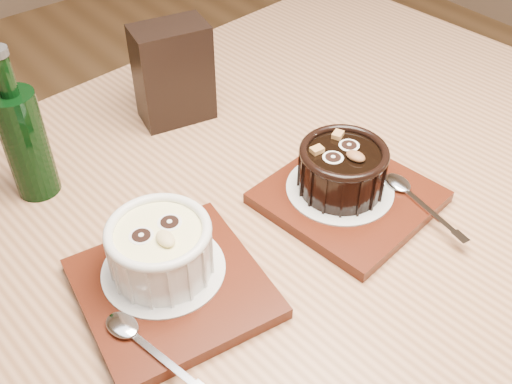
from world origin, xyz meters
The scene contains 11 objects.
table centered at (-0.17, 0.14, 0.66)m, with size 1.25×0.88×0.75m.
tray_left centered at (-0.31, 0.10, 0.76)m, with size 0.18×0.18×0.01m, color #511B0D.
doily_left centered at (-0.30, 0.12, 0.77)m, with size 0.13×0.13×0.00m, color silver.
ramekin_white centered at (-0.30, 0.12, 0.80)m, with size 0.11×0.11×0.06m.
spoon_left centered at (-0.37, 0.05, 0.77)m, with size 0.03×0.13×0.01m, color white, non-canonical shape.
tray_right centered at (-0.07, 0.09, 0.76)m, with size 0.18×0.18×0.01m, color #511B0D.
doily_right centered at (-0.07, 0.10, 0.77)m, with size 0.13×0.13×0.00m, color silver.
ramekin_dark centered at (-0.07, 0.10, 0.80)m, with size 0.10×0.10×0.06m.
spoon_right centered at (-0.02, 0.02, 0.77)m, with size 0.03×0.13×0.01m, color white, non-canonical shape.
condiment_stand centered at (-0.12, 0.37, 0.82)m, with size 0.10×0.06×0.14m, color black.
green_bottle centered at (-0.35, 0.35, 0.83)m, with size 0.05×0.05×0.19m.
Camera 1 is at (-0.49, -0.26, 1.24)m, focal length 42.00 mm.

